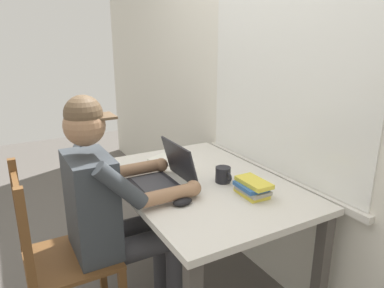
% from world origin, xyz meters
% --- Properties ---
extents(back_wall, '(6.00, 0.08, 2.60)m').
position_xyz_m(back_wall, '(0.00, 0.50, 1.30)').
color(back_wall, silver).
rests_on(back_wall, ground).
extents(desk, '(1.23, 0.84, 0.74)m').
position_xyz_m(desk, '(0.00, 0.00, 0.64)').
color(desk, beige).
rests_on(desk, ground).
extents(seated_person, '(0.50, 0.60, 1.26)m').
position_xyz_m(seated_person, '(-0.03, -0.49, 0.70)').
color(seated_person, '#33383D').
rests_on(seated_person, ground).
extents(wooden_chair, '(0.42, 0.42, 0.96)m').
position_xyz_m(wooden_chair, '(-0.03, -0.77, 0.47)').
color(wooden_chair, brown).
rests_on(wooden_chair, ground).
extents(laptop, '(0.33, 0.29, 0.23)m').
position_xyz_m(laptop, '(-0.04, -0.20, 0.79)').
color(laptop, '#232328').
rests_on(laptop, desk).
extents(computer_mouse, '(0.06, 0.10, 0.03)m').
position_xyz_m(computer_mouse, '(0.21, -0.23, 0.76)').
color(computer_mouse, black).
rests_on(computer_mouse, desk).
extents(coffee_mug_white, '(0.11, 0.07, 0.09)m').
position_xyz_m(coffee_mug_white, '(-0.17, -0.01, 0.78)').
color(coffee_mug_white, beige).
rests_on(coffee_mug_white, desk).
extents(coffee_mug_dark, '(0.12, 0.08, 0.09)m').
position_xyz_m(coffee_mug_dark, '(0.08, 0.10, 0.78)').
color(coffee_mug_dark, black).
rests_on(coffee_mug_dark, desk).
extents(book_stack_main, '(0.20, 0.13, 0.08)m').
position_xyz_m(book_stack_main, '(0.29, 0.13, 0.78)').
color(book_stack_main, gold).
rests_on(book_stack_main, desk).
extents(paper_pile_near_laptop, '(0.26, 0.22, 0.01)m').
position_xyz_m(paper_pile_near_laptop, '(-0.08, -0.12, 0.74)').
color(paper_pile_near_laptop, silver).
rests_on(paper_pile_near_laptop, desk).
extents(paper_pile_back_corner, '(0.24, 0.24, 0.01)m').
position_xyz_m(paper_pile_back_corner, '(-0.41, -0.02, 0.75)').
color(paper_pile_back_corner, silver).
rests_on(paper_pile_back_corner, desk).
extents(landscape_photo_print, '(0.15, 0.13, 0.00)m').
position_xyz_m(landscape_photo_print, '(-0.36, -0.09, 0.74)').
color(landscape_photo_print, teal).
rests_on(landscape_photo_print, desk).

